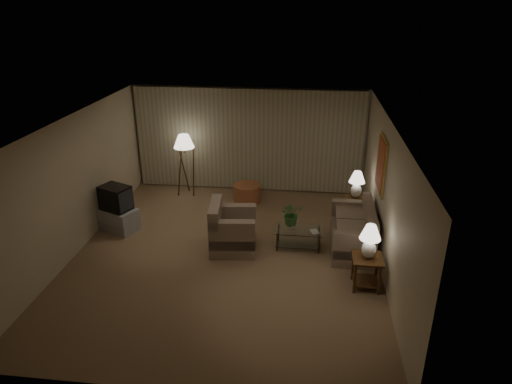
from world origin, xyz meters
TOP-DOWN VIEW (x-y plane):
  - ground at (0.00, 0.00)m, footprint 7.00×7.00m
  - room_shell at (0.02, 1.51)m, footprint 6.04×7.02m
  - sofa at (2.50, 0.54)m, footprint 1.67×0.89m
  - armchair at (0.11, 0.24)m, footprint 1.13×1.09m
  - side_table_near at (2.65, -0.81)m, footprint 0.52×0.52m
  - side_table_far at (2.65, 1.79)m, footprint 0.44×0.37m
  - table_lamp_near at (2.65, -0.81)m, footprint 0.37×0.37m
  - table_lamp_far at (2.65, 1.79)m, footprint 0.36×0.36m
  - coffee_table at (1.42, 0.44)m, footprint 0.98×0.53m
  - tv_cabinet at (-2.55, 0.77)m, footprint 1.21×1.12m
  - crt_tv at (-2.55, 0.77)m, footprint 0.94×0.89m
  - floor_lamp at (-1.56, 2.86)m, footprint 0.52×0.52m
  - ottoman at (0.07, 2.59)m, footprint 0.74×0.74m
  - vase at (1.27, 0.44)m, footprint 0.18×0.18m
  - flowers at (1.27, 0.44)m, footprint 0.53×0.49m
  - book at (1.67, 0.34)m, footprint 0.21×0.24m

SIDE VIEW (x-z plane):
  - ground at x=0.00m, z-range 0.00..0.00m
  - ottoman at x=0.07m, z-range 0.00..0.45m
  - tv_cabinet at x=-2.55m, z-range 0.00..0.50m
  - coffee_table at x=1.42m, z-range 0.07..0.48m
  - sofa at x=2.50m, z-range 0.00..0.73m
  - side_table_far at x=2.65m, z-range 0.09..0.69m
  - armchair at x=0.11m, z-range 0.00..0.80m
  - side_table_near at x=2.65m, z-range 0.11..0.71m
  - book at x=1.67m, z-range 0.41..0.43m
  - vase at x=1.27m, z-range 0.41..0.58m
  - crt_tv at x=-2.55m, z-range 0.50..1.03m
  - flowers at x=1.27m, z-range 0.58..1.07m
  - floor_lamp at x=-1.56m, z-range 0.04..1.64m
  - table_lamp_far at x=2.65m, z-range 0.66..1.27m
  - table_lamp_near at x=2.65m, z-range 0.66..1.29m
  - room_shell at x=0.02m, z-range 0.39..3.11m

